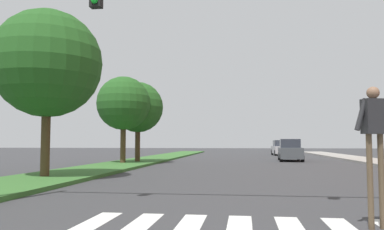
% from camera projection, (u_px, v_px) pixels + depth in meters
% --- Properties ---
extents(ground_plane, '(140.00, 140.00, 0.00)m').
position_uv_depth(ground_plane, '(256.00, 163.00, 28.56)').
color(ground_plane, '#38383A').
extents(crosswalk, '(7.65, 2.20, 0.01)m').
position_uv_depth(crosswalk, '(292.00, 229.00, 6.75)').
color(crosswalk, silver).
rests_on(crosswalk, ground_plane).
extents(median_strip, '(3.48, 64.00, 0.15)m').
position_uv_depth(median_strip, '(135.00, 162.00, 27.73)').
color(median_strip, '#386B2D').
rests_on(median_strip, ground_plane).
extents(tree_mid, '(4.41, 4.41, 6.77)m').
position_uv_depth(tree_mid, '(48.00, 64.00, 15.93)').
color(tree_mid, '#4C3823').
rests_on(tree_mid, median_strip).
extents(tree_far, '(3.61, 3.61, 5.78)m').
position_uv_depth(tree_far, '(124.00, 103.00, 26.27)').
color(tree_far, '#4C3823').
rests_on(tree_far, median_strip).
extents(tree_distant, '(3.61, 3.61, 5.67)m').
position_uv_depth(tree_distant, '(138.00, 107.00, 27.97)').
color(tree_distant, '#4C3823').
rests_on(tree_distant, median_strip).
extents(traffic_light_gantry, '(9.58, 0.30, 6.00)m').
position_uv_depth(traffic_light_gantry, '(96.00, 21.00, 9.26)').
color(traffic_light_gantry, gold).
rests_on(traffic_light_gantry, median_strip).
extents(pedestrian_performer, '(0.74, 0.34, 2.49)m').
position_uv_depth(pedestrian_performer, '(374.00, 133.00, 6.87)').
color(pedestrian_performer, brown).
rests_on(pedestrian_performer, ground_plane).
extents(sedan_midblock, '(1.99, 4.36, 1.76)m').
position_uv_depth(sedan_midblock, '(290.00, 151.00, 31.42)').
color(sedan_midblock, '#474C51').
rests_on(sedan_midblock, ground_plane).
extents(sedan_distant, '(2.02, 4.40, 1.73)m').
position_uv_depth(sedan_distant, '(281.00, 148.00, 44.89)').
color(sedan_distant, '#B7B7BC').
rests_on(sedan_distant, ground_plane).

